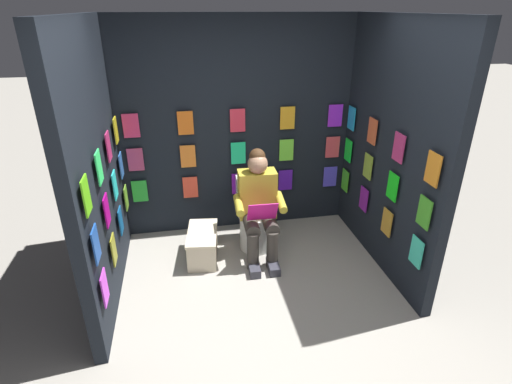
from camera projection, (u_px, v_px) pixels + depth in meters
ground_plane at (275, 339)px, 3.31m from camera, size 30.00×30.00×0.00m
display_wall_back at (237, 129)px, 4.58m from camera, size 2.75×0.14×2.46m
display_wall_left at (391, 151)px, 3.90m from camera, size 0.14×1.96×2.46m
display_wall_right at (96, 170)px, 3.43m from camera, size 0.14×1.96×2.46m
toilet at (256, 218)px, 4.51m from camera, size 0.41×0.56×0.77m
person_reading at (259, 206)px, 4.20m from camera, size 0.53×0.69×1.19m
comic_longbox_near at (203, 245)px, 4.32m from camera, size 0.38×0.62×0.32m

